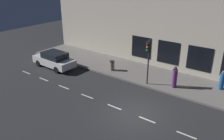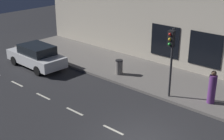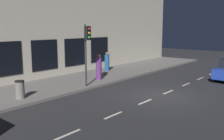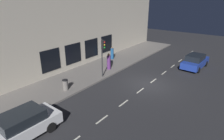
# 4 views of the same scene
# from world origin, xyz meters

# --- Properties ---
(ground_plane) EXTENTS (60.00, 60.00, 0.00)m
(ground_plane) POSITION_xyz_m (0.00, 0.00, 0.00)
(ground_plane) COLOR #28282B
(sidewalk) EXTENTS (4.50, 32.00, 0.15)m
(sidewalk) POSITION_xyz_m (6.25, 0.00, 0.07)
(sidewalk) COLOR slate
(sidewalk) RESTS_ON ground
(building_facade) EXTENTS (0.65, 32.00, 7.45)m
(building_facade) POSITION_xyz_m (8.80, 0.00, 3.71)
(building_facade) COLOR beige
(building_facade) RESTS_ON ground
(lane_centre_line) EXTENTS (0.12, 27.20, 0.01)m
(lane_centre_line) POSITION_xyz_m (0.00, -1.00, 0.00)
(lane_centre_line) COLOR beige
(lane_centre_line) RESTS_ON ground
(traffic_light) EXTENTS (0.46, 0.32, 3.81)m
(traffic_light) POSITION_xyz_m (4.29, 1.42, 2.90)
(traffic_light) COLOR #2D2D30
(traffic_light) RESTS_ON sidewalk
(parked_car_0) EXTENTS (2.08, 4.48, 1.58)m
(parked_car_0) POSITION_xyz_m (-2.16, -7.12, 0.79)
(parked_car_0) COLOR #1E389E
(parked_car_0) RESTS_ON ground
(parked_car_1) EXTENTS (2.08, 4.64, 1.58)m
(parked_car_1) POSITION_xyz_m (2.59, 10.92, 0.79)
(parked_car_1) COLOR silver
(parked_car_1) RESTS_ON ground
(pedestrian_0) EXTENTS (0.50, 0.50, 1.79)m
(pedestrian_0) POSITION_xyz_m (5.19, -0.63, 0.98)
(pedestrian_0) COLOR #5B2D70
(pedestrian_0) RESTS_ON sidewalk
(pedestrian_1) EXTENTS (0.55, 0.55, 1.57)m
(pedestrian_1) POSITION_xyz_m (7.11, -3.79, 0.86)
(pedestrian_1) COLOR #1E5189
(pedestrian_1) RESTS_ON sidewalk
(trash_bin) EXTENTS (0.48, 0.48, 0.94)m
(trash_bin) POSITION_xyz_m (5.08, 5.56, 0.62)
(trash_bin) COLOR slate
(trash_bin) RESTS_ON sidewalk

